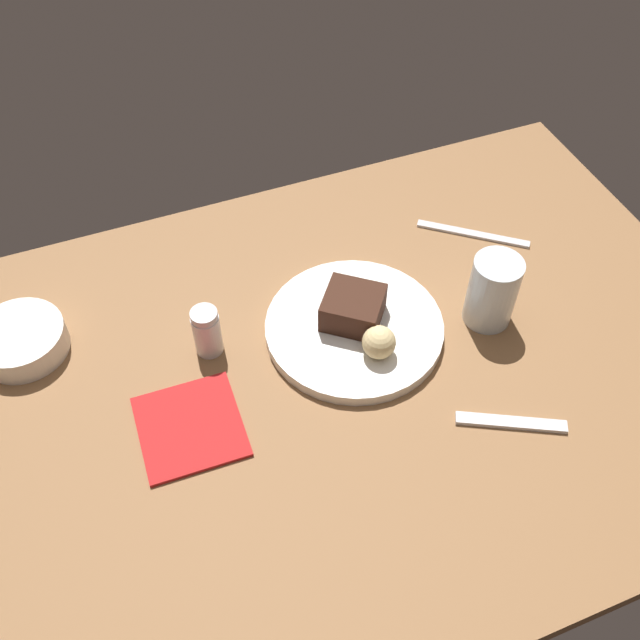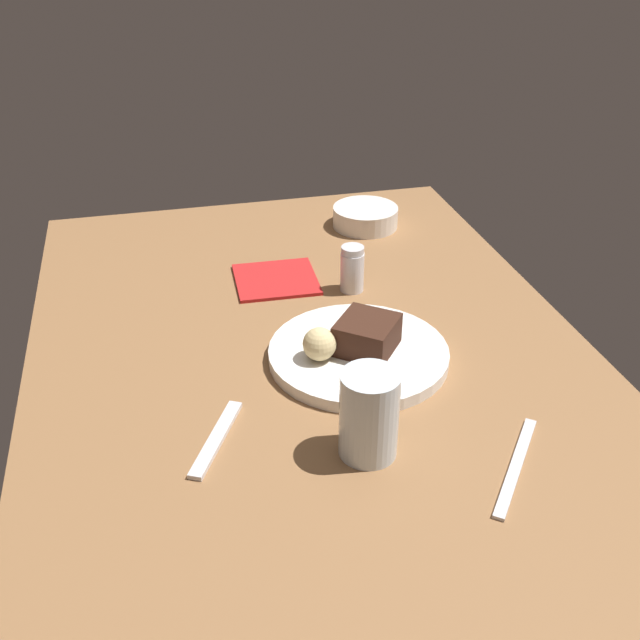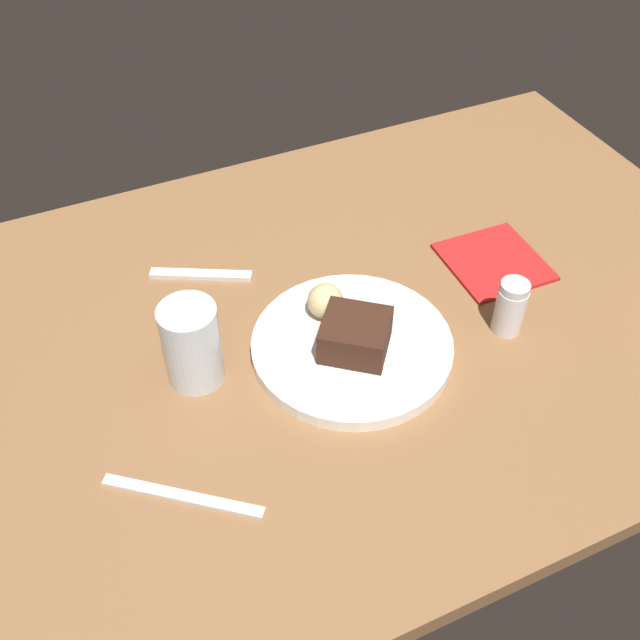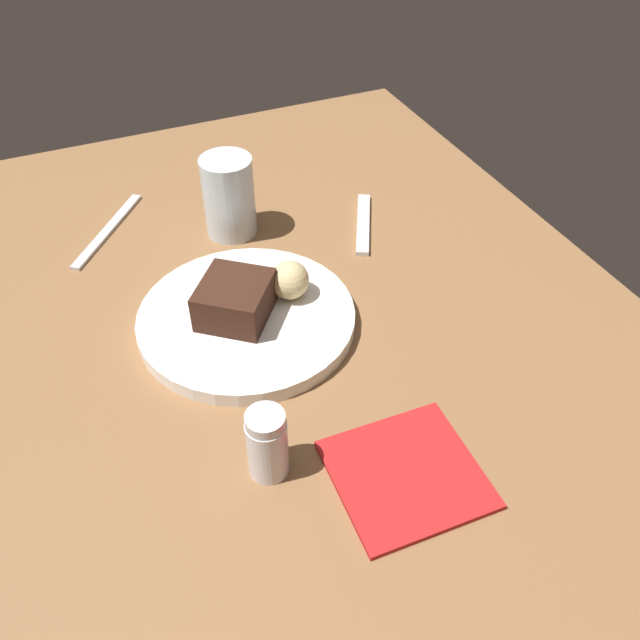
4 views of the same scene
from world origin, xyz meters
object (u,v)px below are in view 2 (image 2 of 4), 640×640
Objects in this scene: chocolate_cake_slice at (367,335)px; water_glass at (369,415)px; bread_roll at (317,344)px; salt_shaker at (352,269)px; butter_knife at (516,466)px; side_bowl at (365,217)px; dessert_plate at (358,354)px; dessert_spoon at (216,439)px; folded_napkin at (276,279)px.

chocolate_cake_slice is 0.73× the size of water_glass.
bread_roll is 19.12cm from water_glass.
salt_shaker is at bearing 170.05° from chocolate_cake_slice.
butter_knife is at bearing 35.59° from bread_roll.
bread_roll reaches higher than butter_knife.
bread_roll is 52.14cm from side_bowl.
dessert_plate is at bearing 167.13° from water_glass.
bread_roll is 0.60× the size of salt_shaker.
bread_roll is at bearing -83.57° from chocolate_cake_slice.
salt_shaker is 0.43× the size of butter_knife.
water_glass reaches higher than side_bowl.
chocolate_cake_slice is at bearing 96.43° from bread_roll.
dessert_spoon is at bearing -109.67° from water_glass.
water_glass is at bearing -16.26° from side_bowl.
dessert_spoon is at bearing -20.66° from folded_napkin.
side_bowl is 70.78cm from dessert_spoon.
bread_roll is at bearing 73.54° from butter_knife.
water_glass is at bearing -82.45° from dessert_spoon.
side_bowl is at bearing 163.67° from chocolate_cake_slice.
bread_roll is at bearing -27.23° from salt_shaker.
salt_shaker is at bearing -21.35° from side_bowl.
dessert_plate is 21.09cm from water_glass.
dessert_plate is 21.82cm from salt_shaker.
dessert_spoon is (-6.46, -18.09, -5.45)cm from water_glass.
bread_roll is at bearing 1.58° from folded_napkin.
chocolate_cake_slice is 0.44× the size of butter_knife.
dessert_spoon is (13.54, -22.66, -0.59)cm from dessert_plate.
water_glass reaches higher than folded_napkin.
side_bowl is at bearing 35.85° from butter_knife.
dessert_spoon is (13.36, -23.81, -3.94)cm from chocolate_cake_slice.
dessert_plate reaches higher than dessert_spoon.
salt_shaker is 14.15cm from folded_napkin.
salt_shaker is 0.70× the size of water_glass.
dessert_spoon is (34.59, -27.53, -3.69)cm from salt_shaker.
dessert_spoon is at bearing -59.13° from dessert_plate.
side_bowl is (-25.44, 9.95, -1.99)cm from salt_shaker.
butter_knife is at bearing 67.10° from water_glass.
butter_knife is (73.54, -2.70, -1.80)cm from side_bowl.
side_bowl is 73.61cm from butter_knife.
salt_shaker is at bearing -11.30° from dessert_spoon.
dessert_plate is 1.40× the size of butter_knife.
chocolate_cake_slice is 7.69cm from bread_roll.
side_bowl is (-46.66, 13.67, -2.24)cm from chocolate_cake_slice.
salt_shaker is at bearing 152.77° from bread_roll.
butter_knife is 1.34× the size of folded_napkin.
water_glass is (20.01, -4.57, 4.86)cm from dessert_plate.
dessert_plate is at bearing 62.09° from butter_knife.
folded_napkin is at bearing -165.07° from dessert_plate.
water_glass reaches higher than dessert_plate.
side_bowl reaches higher than folded_napkin.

